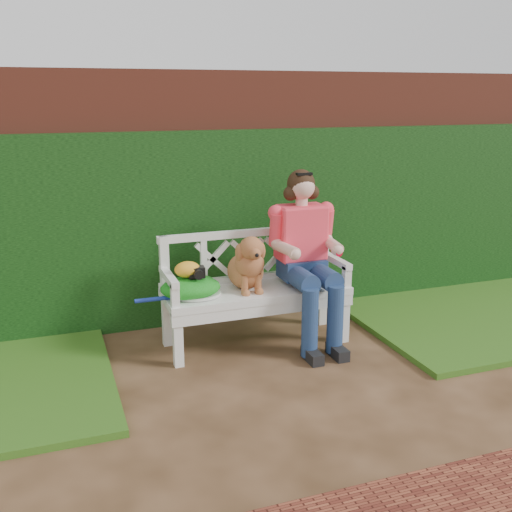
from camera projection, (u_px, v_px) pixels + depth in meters
name	position (u px, v px, depth m)	size (l,w,h in m)	color
ground	(291.00, 399.00, 4.06)	(60.00, 60.00, 0.00)	#372211
brick_wall	(212.00, 195.00, 5.49)	(10.00, 0.30, 2.20)	brown
ivy_hedge	(219.00, 227.00, 5.36)	(10.00, 0.18, 1.70)	#225E1B
grass_right	(488.00, 310.00, 5.65)	(2.60, 2.00, 0.05)	#1F4918
garden_bench	(256.00, 316.00, 4.91)	(1.58, 0.60, 0.48)	white
seated_woman	(303.00, 258.00, 4.90)	(0.59, 0.79, 1.40)	#C72346
dog	(247.00, 261.00, 4.76)	(0.31, 0.42, 0.47)	#B78640
tennis_racket	(193.00, 295.00, 4.64)	(0.70, 0.29, 0.03)	white
green_bag	(190.00, 287.00, 4.62)	(0.47, 0.36, 0.16)	#2A931D
camera_item	(196.00, 272.00, 4.59)	(0.12, 0.09, 0.08)	black
baseball_glove	(187.00, 269.00, 4.58)	(0.20, 0.15, 0.13)	orange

